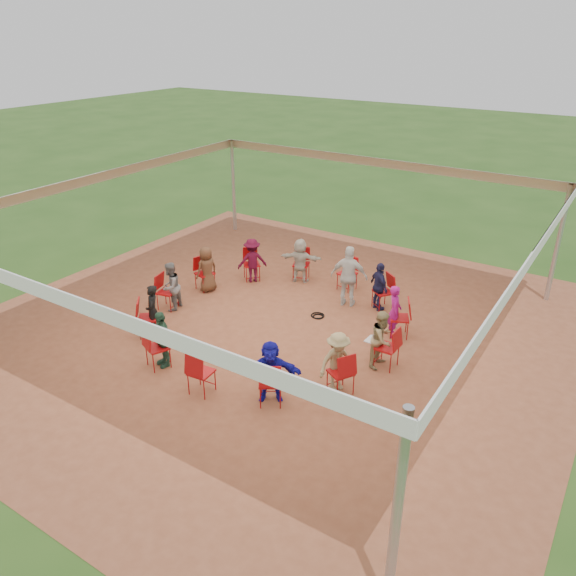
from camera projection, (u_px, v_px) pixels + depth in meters
The scene contains 30 objects.
ground at pixel (274, 328), 12.97m from camera, with size 80.00×80.00×0.00m, color #274816.
dirt_patch at pixel (274, 328), 12.97m from camera, with size 13.00×13.00×0.00m, color brown.
tent at pixel (273, 231), 11.96m from camera, with size 10.33×10.33×3.00m.
chair_0 at pixel (387, 348), 11.33m from camera, with size 0.42×0.44×0.90m, color #9F0A0C, non-canonical shape.
chair_1 at pixel (399, 318), 12.47m from camera, with size 0.42×0.44×0.90m, color #9F0A0C, non-canonical shape.
chair_2 at pixel (383, 292), 13.68m from camera, with size 0.42×0.44×0.90m, color #9F0A0C, non-canonical shape.
chair_3 at pixel (347, 274), 14.69m from camera, with size 0.42×0.44×0.90m, color #9F0A0C, non-canonical shape.
chair_4 at pixel (301, 264), 15.26m from camera, with size 0.42×0.44×0.90m, color #9F0A0C, non-canonical shape.
chair_5 at pixel (252, 264), 15.26m from camera, with size 0.42×0.44×0.90m, color #9F0A0C, non-canonical shape.
chair_6 at pixel (205, 274), 14.69m from camera, with size 0.42×0.44×0.90m, color #9F0A0C, non-canonical shape.
chair_7 at pixel (167, 292), 13.69m from camera, with size 0.42×0.44×0.90m, color #9F0A0C, non-canonical shape.
chair_8 at pixel (148, 318), 12.48m from camera, with size 0.42×0.44×0.90m, color #9F0A0C, non-canonical shape.
chair_9 at pixel (157, 348), 11.33m from camera, with size 0.42×0.44×0.90m, color #9F0A0C, non-canonical shape.
chair_10 at pixel (201, 372), 10.52m from camera, with size 0.42×0.44×0.90m, color #9F0A0C, non-canonical shape.
chair_11 at pixel (270, 382), 10.23m from camera, with size 0.42×0.44×0.90m, color #9F0A0C, non-canonical shape.
chair_12 at pixel (341, 372), 10.52m from camera, with size 0.42×0.44×0.90m, color #9F0A0C, non-canonical shape.
person_seated_0 at pixel (382, 339), 11.32m from camera, with size 0.59×0.34×1.22m, color #948357.
person_seated_1 at pixel (395, 311), 12.41m from camera, with size 0.45×0.29×1.22m, color #94116D.
person_seated_2 at pixel (379, 287), 13.57m from camera, with size 0.72×0.37×1.22m, color #1C1C3F.
person_seated_3 at pixel (300, 260), 15.08m from camera, with size 1.13×0.42×1.22m, color beige.
person_seated_4 at pixel (252, 260), 15.08m from camera, with size 0.79×0.39×1.22m, color #41071C.
person_seated_5 at pixel (207, 269), 14.54m from camera, with size 0.60×0.33×1.22m, color #50311E.
person_seated_6 at pixel (171, 287), 13.58m from camera, with size 0.59×0.34×1.22m, color slate.
person_seated_7 at pixel (153, 311), 12.42m from camera, with size 0.45×0.29×1.22m, color black.
person_seated_8 at pixel (162, 339), 11.32m from camera, with size 0.72×0.37×1.22m, color #2A523C.
person_seated_9 at pixel (270, 371), 10.27m from camera, with size 1.13×0.42×1.22m, color #121194.
person_seated_10 at pixel (338, 362), 10.54m from camera, with size 0.79×0.39×1.22m, color #948357.
standing_person at pixel (349, 276), 13.71m from camera, with size 0.91×0.47×1.56m, color silver.
cable_coil at pixel (318, 316), 13.48m from camera, with size 0.44×0.44×0.03m.
laptop at pixel (375, 338), 11.42m from camera, with size 0.27×0.34×0.23m.
Camera 1 is at (6.41, -9.36, 6.36)m, focal length 35.00 mm.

